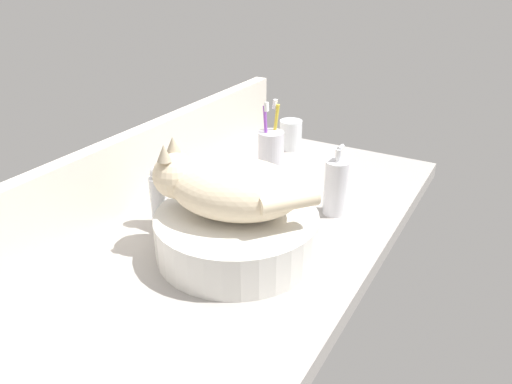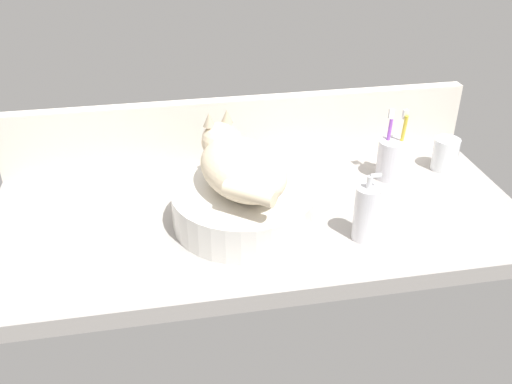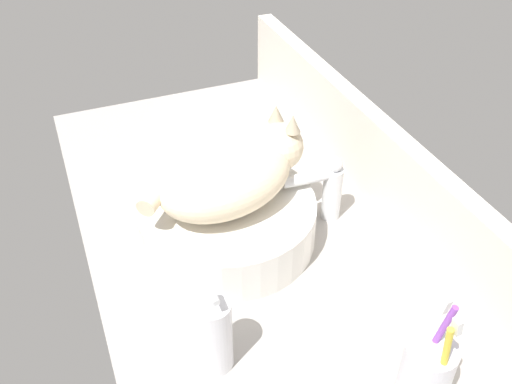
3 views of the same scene
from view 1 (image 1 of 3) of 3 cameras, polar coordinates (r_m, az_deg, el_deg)
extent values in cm
cube|color=#9E9993|center=(105.76, -2.77, -6.11)|extent=(123.69, 57.97, 4.00)
cube|color=silver|center=(115.97, -14.36, 2.16)|extent=(123.69, 3.60, 17.67)
cylinder|color=silver|center=(97.79, -2.19, -4.76)|extent=(31.81, 31.81, 8.40)
ellipsoid|color=beige|center=(93.17, -2.29, 0.36)|extent=(23.46, 28.83, 11.00)
sphere|color=beige|center=(96.08, -9.17, 1.85)|extent=(8.80, 8.80, 8.80)
cone|color=tan|center=(92.50, -10.48, 4.40)|extent=(2.80, 2.80, 3.20)
cone|color=tan|center=(96.27, -9.48, 5.36)|extent=(2.80, 2.80, 3.20)
cylinder|color=beige|center=(87.62, 3.78, -1.08)|extent=(10.57, 9.40, 3.20)
cylinder|color=silver|center=(108.89, -11.03, -1.05)|extent=(3.60, 3.60, 11.00)
cylinder|color=silver|center=(103.59, -9.25, 0.66)|extent=(2.85, 10.12, 2.20)
sphere|color=silver|center=(106.05, -11.33, 2.17)|extent=(2.80, 2.80, 2.80)
cylinder|color=silver|center=(112.42, 9.10, 0.49)|extent=(5.22, 5.22, 12.66)
cylinder|color=silver|center=(109.33, 9.38, 4.14)|extent=(1.20, 1.20, 2.80)
cylinder|color=silver|center=(109.88, 9.66, 5.02)|extent=(2.20, 1.00, 1.00)
cylinder|color=silver|center=(135.23, 1.70, 4.80)|extent=(6.98, 6.98, 10.32)
cylinder|color=yellow|center=(135.87, 2.11, 6.58)|extent=(1.04, 2.79, 17.00)
cube|color=white|center=(133.26, 2.17, 10.03)|extent=(1.22, 1.06, 2.48)
cylinder|color=purple|center=(133.40, 1.17, 6.22)|extent=(2.58, 2.96, 16.99)
cube|color=white|center=(130.74, 1.20, 9.72)|extent=(1.44, 1.09, 2.59)
cylinder|color=white|center=(149.70, 3.99, 6.56)|extent=(6.64, 6.64, 8.64)
cylinder|color=silver|center=(150.34, 3.96, 5.89)|extent=(5.84, 5.84, 4.89)
camera|label=2|loc=(0.85, 85.14, 16.15)|focal=40.00mm
camera|label=3|loc=(1.48, 25.14, 30.79)|focal=40.00mm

